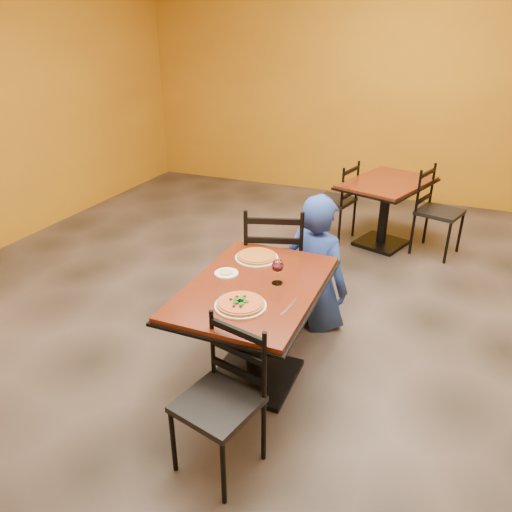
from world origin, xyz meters
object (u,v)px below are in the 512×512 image
at_px(plate_far, 257,258).
at_px(wine_glass, 277,271).
at_px(table_main, 255,310).
at_px(pizza_main, 240,303).
at_px(chair_main_far, 274,262).
at_px(diner, 317,260).
at_px(table_second, 386,199).
at_px(chair_second_right, 440,213).
at_px(plate_main, 241,306).
at_px(chair_main_near, 218,405).
at_px(chair_second_left, 334,201).
at_px(pizza_far, 257,256).
at_px(side_plate, 226,273).

xyz_separation_m(plate_far, wine_glass, (0.26, -0.29, 0.08)).
distance_m(table_main, pizza_main, 0.36).
xyz_separation_m(chair_main_far, plate_far, (0.03, -0.46, 0.24)).
bearing_deg(diner, table_second, -81.81).
xyz_separation_m(chair_second_right, plate_far, (-1.14, -2.35, 0.29)).
relative_size(chair_main_far, chair_second_right, 1.10).
relative_size(pizza_main, plate_far, 0.92).
bearing_deg(diner, chair_second_right, -98.32).
height_order(plate_main, pizza_main, pizza_main).
height_order(chair_main_near, chair_second_left, chair_second_left).
bearing_deg(pizza_far, table_second, 76.40).
relative_size(chair_main_far, diner, 0.92).
bearing_deg(plate_far, chair_second_right, 64.03).
bearing_deg(chair_second_right, table_main, 176.85).
bearing_deg(diner, chair_second_left, -63.85).
relative_size(plate_main, pizza_main, 1.09).
xyz_separation_m(chair_second_right, diner, (-0.84, -1.82, 0.09)).
distance_m(diner, wine_glass, 0.87).
bearing_deg(chair_main_far, side_plate, 67.57).
distance_m(plate_far, wine_glass, 0.40).
xyz_separation_m(table_second, chair_main_near, (-0.33, -3.47, -0.12)).
bearing_deg(table_second, diner, -98.21).
distance_m(chair_second_right, plate_far, 2.63).
height_order(plate_far, wine_glass, wine_glass).
bearing_deg(side_plate, chair_main_near, -67.92).
relative_size(pizza_far, wine_glass, 1.56).
height_order(table_second, plate_main, plate_main).
height_order(chair_second_left, plate_far, chair_second_left).
distance_m(pizza_main, wine_glass, 0.37).
relative_size(pizza_main, wine_glass, 1.58).
xyz_separation_m(table_second, pizza_main, (-0.41, -2.99, 0.22)).
relative_size(table_main, pizza_main, 4.33).
height_order(plate_main, wine_glass, wine_glass).
bearing_deg(chair_main_far, pizza_far, 76.42).
relative_size(diner, pizza_main, 3.92).
bearing_deg(diner, chair_main_far, 28.56).
height_order(chair_second_right, plate_main, chair_second_right).
relative_size(chair_main_near, chair_second_right, 0.92).
relative_size(chair_main_far, side_plate, 6.40).
height_order(table_second, chair_main_near, chair_main_near).
relative_size(chair_main_far, wine_glass, 5.69).
bearing_deg(chair_main_far, chair_main_near, 82.07).
bearing_deg(chair_main_near, table_second, 98.18).
relative_size(chair_second_left, plate_main, 2.92).
bearing_deg(pizza_far, chair_second_right, 64.03).
bearing_deg(chair_main_near, table_main, 111.33).
relative_size(chair_main_near, plate_far, 2.78).
distance_m(plate_main, pizza_far, 0.66).
distance_m(table_second, wine_glass, 2.67).
bearing_deg(pizza_far, plate_main, -75.90).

